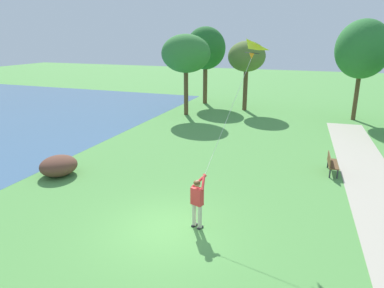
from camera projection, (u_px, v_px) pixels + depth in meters
The scene contains 9 objects.
ground_plane at pixel (166, 229), 11.79m from camera, with size 120.00×120.00×0.00m, color #569947.
person_kite_flyer at pixel (197, 199), 11.62m from camera, with size 0.50×0.63×1.83m.
flying_kite at pixel (247, 50), 12.59m from camera, with size 1.25×3.22×4.31m.
park_bench_near_walkway at pixel (332, 163), 16.51m from camera, with size 0.53×1.52×0.88m.
tree_treeline_center at pixel (247, 57), 29.40m from camera, with size 3.14×3.40×5.85m.
tree_treeline_right at pixel (186, 54), 27.51m from camera, with size 3.94×3.43×6.39m.
tree_lakeside_far at pixel (363, 49), 25.62m from camera, with size 3.89×4.42×7.44m.
tree_behind_path at pixel (206, 49), 32.30m from camera, with size 3.71×3.50×7.07m.
lakeside_shrub at pixel (59, 166), 16.27m from camera, with size 1.64×1.78×0.92m, color brown.
Camera 1 is at (4.44, -9.45, 6.24)m, focal length 32.72 mm.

